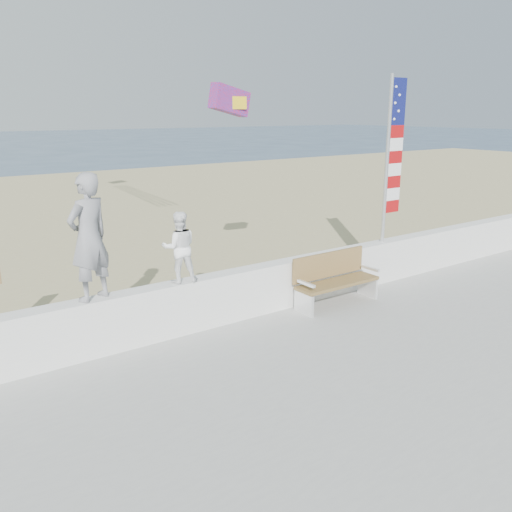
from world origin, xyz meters
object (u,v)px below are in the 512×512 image
object	(u,v)px
adult	(89,237)
child	(179,247)
flag	(392,153)
bench	(334,278)

from	to	relation	value
adult	child	distance (m)	1.52
adult	child	xyz separation A→B (m)	(1.48, 0.00, -0.37)
adult	child	bearing A→B (deg)	157.84
child	flag	bearing A→B (deg)	-161.05
adult	bench	distance (m)	4.80
adult	bench	bearing A→B (deg)	152.18
bench	adult	bearing A→B (deg)	174.34
adult	bench	size ratio (longest dim) A/B	1.07
child	bench	distance (m)	3.29
flag	adult	bearing A→B (deg)	180.00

